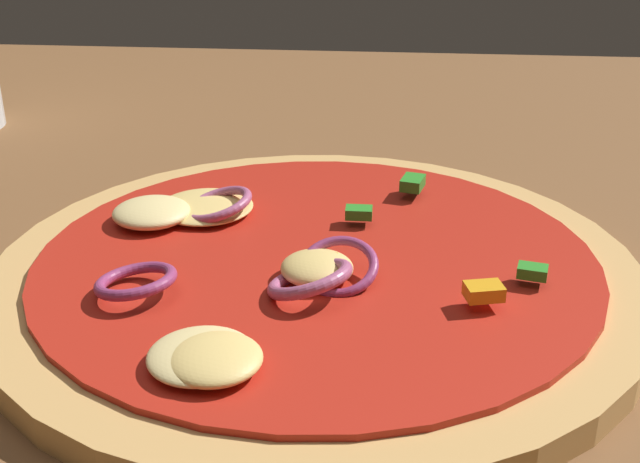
% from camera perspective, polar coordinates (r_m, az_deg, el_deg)
% --- Properties ---
extents(dining_table, '(1.16, 1.01, 0.03)m').
position_cam_1_polar(dining_table, '(0.39, -4.23, -5.51)').
color(dining_table, brown).
rests_on(dining_table, ground).
extents(pizza, '(0.30, 0.30, 0.03)m').
position_cam_1_polar(pizza, '(0.37, -0.67, -2.93)').
color(pizza, tan).
rests_on(pizza, dining_table).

